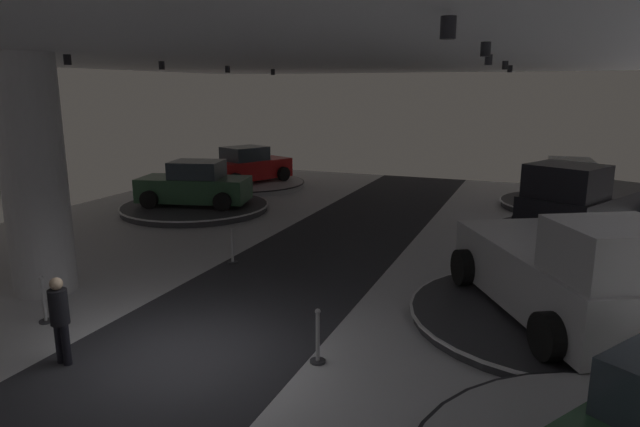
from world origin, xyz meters
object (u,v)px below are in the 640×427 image
Objects in this scene: display_platform_deep_right at (567,205)px; display_platform_deep_left at (248,184)px; display_platform_far_right at (586,237)px; display_car_deep_left at (247,166)px; display_car_deep_right at (569,183)px; display_platform_far_left at (195,207)px; display_car_far_left at (195,185)px; visitor_walking_near at (60,315)px; display_platform_mid_right at (550,317)px; pickup_truck_mid_right at (564,275)px; pickup_truck_far_right at (585,205)px; column_left at (34,176)px.

display_platform_deep_left is at bearing -178.33° from display_platform_deep_right.
display_platform_deep_right is at bearing 94.02° from display_platform_far_right.
display_car_deep_left is 0.80× the size of display_platform_far_right.
display_platform_far_left is at bearing -156.30° from display_car_deep_right.
display_platform_far_right reaches higher than display_platform_far_left.
display_platform_deep_right is 0.88m from display_car_deep_right.
display_car_far_left is 12.37m from visitor_walking_near.
display_car_far_left is (0.73, -5.51, 0.88)m from display_platform_deep_left.
display_platform_mid_right is at bearing -40.97° from display_platform_deep_left.
display_car_deep_left is at bearing 97.41° from display_platform_far_left.
pickup_truck_mid_right is (0.16, -0.28, 1.03)m from display_platform_mid_right.
display_platform_far_right is 1.26× the size of display_car_far_left.
display_car_deep_right is 0.76× the size of display_platform_mid_right.
display_platform_deep_right is at bearing 92.30° from pickup_truck_far_right.
pickup_truck_mid_right reaches higher than display_platform_deep_left.
display_car_deep_right reaches higher than display_platform_far_left.
pickup_truck_mid_right is 0.99× the size of display_platform_far_right.
column_left is 4.56m from visitor_walking_near.
column_left reaches higher than display_platform_mid_right.
display_car_deep_left is 0.80× the size of display_platform_far_left.
pickup_truck_mid_right is (-0.53, -12.51, 1.01)m from display_platform_deep_right.
column_left is 18.97m from display_car_deep_right.
display_platform_deep_right reaches higher than display_platform_mid_right.
pickup_truck_mid_right is 1.25× the size of display_car_far_left.
display_car_far_left is at bearing -82.27° from display_car_deep_left.
display_platform_deep_right is 12.25m from display_platform_mid_right.
display_platform_mid_right is at bearing -93.23° from display_platform_deep_right.
visitor_walking_near reaches higher than display_platform_far_left.
pickup_truck_far_right is 13.87m from display_platform_far_left.
pickup_truck_mid_right is 0.99× the size of display_platform_far_left.
display_car_deep_left is 14.32m from display_car_deep_right.
column_left is at bearing -80.28° from display_car_deep_left.
visitor_walking_near is at bearing -127.00° from pickup_truck_far_right.
display_platform_deep_left is at bearing 108.63° from visitor_walking_near.
display_platform_deep_right is 0.92× the size of pickup_truck_far_right.
display_platform_far_left is (-13.82, -0.40, -1.09)m from pickup_truck_far_right.
display_car_deep_right is (-0.00, 0.03, 0.88)m from display_platform_deep_right.
display_car_deep_right is at bearing 63.52° from visitor_walking_near.
column_left is 0.96× the size of display_platform_far_left.
pickup_truck_mid_right is (-0.53, -12.54, 0.13)m from display_car_deep_right.
pickup_truck_mid_right is 3.55× the size of visitor_walking_near.
visitor_walking_near is (-8.09, -4.75, -0.25)m from pickup_truck_mid_right.
display_platform_deep_left is 0.96× the size of display_platform_mid_right.
display_platform_far_right is 13.98m from display_car_far_left.
display_platform_deep_right is at bearing 23.61° from display_car_far_left.
visitor_walking_near is at bearing -149.55° from pickup_truck_mid_right.
pickup_truck_mid_right is (13.78, -12.07, 0.13)m from display_car_deep_left.
display_platform_deep_left is at bearing 138.69° from pickup_truck_mid_right.
display_car_deep_right is at bearing 94.14° from display_platform_deep_right.
column_left is 3.46× the size of visitor_walking_near.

